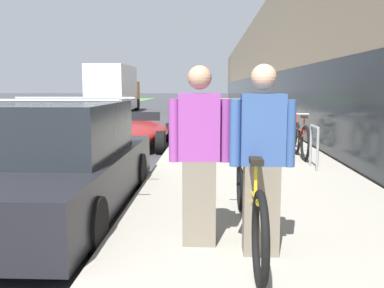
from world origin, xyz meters
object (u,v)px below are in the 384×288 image
(moving_truck, at_px, (114,89))
(cruiser_bike_middle, at_px, (291,131))
(parked_sedan_curbside, at_px, (65,164))
(person_bystander, at_px, (199,156))
(person_rider, at_px, (262,161))
(bike_rack_hoop, at_px, (314,142))
(cruiser_bike_nearest, at_px, (300,140))
(tandem_bicycle, at_px, (248,201))
(vintage_roadster_curbside, at_px, (137,132))

(moving_truck, bearing_deg, cruiser_bike_middle, -62.50)
(cruiser_bike_middle, xyz_separation_m, parked_sedan_curbside, (-4.25, -6.30, 0.18))
(parked_sedan_curbside, bearing_deg, person_bystander, -38.79)
(person_rider, relative_size, bike_rack_hoop, 2.12)
(person_rider, bearing_deg, parked_sedan_curbside, 144.85)
(cruiser_bike_nearest, bearing_deg, tandem_bicycle, -107.20)
(person_rider, xyz_separation_m, parked_sedan_curbside, (-2.47, 1.74, -0.37))
(tandem_bicycle, height_order, vintage_roadster_curbside, tandem_bicycle)
(person_bystander, height_order, vintage_roadster_curbside, person_bystander)
(person_rider, distance_m, cruiser_bike_nearest, 5.89)
(tandem_bicycle, height_order, moving_truck, moving_truck)
(vintage_roadster_curbside, distance_m, moving_truck, 17.15)
(person_rider, relative_size, cruiser_bike_nearest, 1.04)
(vintage_roadster_curbside, bearing_deg, tandem_bicycle, -72.20)
(person_rider, height_order, vintage_roadster_curbside, person_rider)
(tandem_bicycle, bearing_deg, cruiser_bike_middle, 76.35)
(tandem_bicycle, xyz_separation_m, person_rider, (0.09, -0.37, 0.49))
(parked_sedan_curbside, xyz_separation_m, vintage_roadster_curbside, (-0.11, 6.42, -0.25))
(bike_rack_hoop, bearing_deg, cruiser_bike_middle, 86.30)
(cruiser_bike_middle, relative_size, vintage_roadster_curbside, 0.39)
(bike_rack_hoop, bearing_deg, person_rider, -109.51)
(person_bystander, distance_m, parked_sedan_curbside, 2.44)
(person_bystander, bearing_deg, vintage_roadster_curbside, 104.13)
(tandem_bicycle, distance_m, bike_rack_hoop, 4.28)
(person_bystander, distance_m, bike_rack_hoop, 4.64)
(tandem_bicycle, xyz_separation_m, vintage_roadster_curbside, (-2.50, 7.79, -0.13))
(vintage_roadster_curbside, bearing_deg, parked_sedan_curbside, -88.98)
(cruiser_bike_nearest, bearing_deg, parked_sedan_curbside, -135.72)
(person_bystander, bearing_deg, moving_truck, 104.46)
(person_rider, height_order, moving_truck, moving_truck)
(tandem_bicycle, bearing_deg, person_rider, -77.01)
(tandem_bicycle, distance_m, person_rider, 0.62)
(tandem_bicycle, distance_m, vintage_roadster_curbside, 8.18)
(moving_truck, bearing_deg, cruiser_bike_nearest, -66.06)
(moving_truck, bearing_deg, parked_sedan_curbside, -79.08)
(bike_rack_hoop, height_order, parked_sedan_curbside, parked_sedan_curbside)
(person_rider, relative_size, parked_sedan_curbside, 0.37)
(cruiser_bike_nearest, xyz_separation_m, moving_truck, (-8.46, 19.05, 1.01))
(tandem_bicycle, distance_m, cruiser_bike_middle, 7.89)
(parked_sedan_curbside, height_order, vintage_roadster_curbside, parked_sedan_curbside)
(bike_rack_hoop, height_order, cruiser_bike_middle, bike_rack_hoop)
(cruiser_bike_nearest, bearing_deg, vintage_roadster_curbside, 148.89)
(tandem_bicycle, bearing_deg, person_bystander, -163.81)
(parked_sedan_curbside, bearing_deg, tandem_bicycle, -29.81)
(person_bystander, xyz_separation_m, moving_truck, (-6.32, 24.49, 0.51))
(bike_rack_hoop, xyz_separation_m, moving_truck, (-8.44, 20.38, 0.90))
(cruiser_bike_nearest, height_order, moving_truck, moving_truck)
(cruiser_bike_middle, xyz_separation_m, moving_truck, (-8.68, 16.68, 1.06))
(cruiser_bike_middle, bearing_deg, moving_truck, 117.50)
(cruiser_bike_middle, distance_m, parked_sedan_curbside, 7.60)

